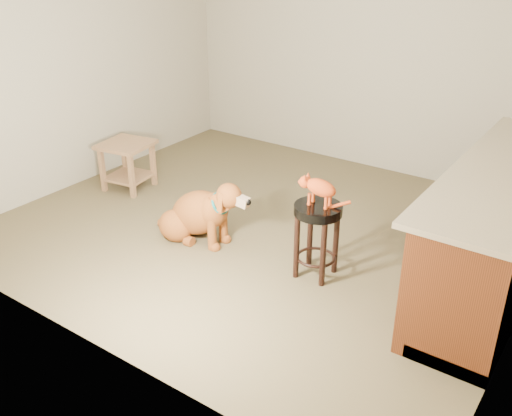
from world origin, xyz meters
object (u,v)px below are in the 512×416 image
Objects in this scene: side_table at (127,158)px; golden_retriever at (199,214)px; padded_stool at (317,226)px; tabby_kitten at (318,188)px.

side_table is 0.54× the size of golden_retriever.
golden_retriever reaches higher than padded_stool.
side_table is 1.35× the size of tabby_kitten.
padded_stool reaches higher than side_table.
tabby_kitten is (-0.01, 0.00, 0.32)m from padded_stool.
side_table is at bearing 171.68° from padded_stool.
golden_retriever is 1.23m from tabby_kitten.
golden_retriever is at bearing -178.73° from tabby_kitten.
tabby_kitten reaches higher than padded_stool.
padded_stool is 1.48× the size of tabby_kitten.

